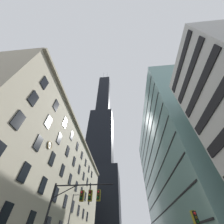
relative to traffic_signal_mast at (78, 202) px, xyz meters
name	(u,v)px	position (x,y,z in m)	size (l,w,h in m)	color
station_building	(48,184)	(-14.63, 18.63, 7.77)	(15.53, 56.75, 25.86)	#B2A88E
dark_skyscraper	(100,152)	(-13.51, 79.74, 50.37)	(29.97, 29.97, 192.73)	black
glass_office_midrise	(180,165)	(23.81, 28.25, 15.35)	(18.12, 50.99, 40.98)	gray
traffic_signal_mast	(78,202)	(0.00, 0.00, 0.00)	(6.97, 0.63, 6.88)	black
traffic_light_near_right	(197,221)	(11.17, -0.88, -1.79)	(0.40, 0.63, 3.97)	black
street_lamppost	(71,218)	(-4.49, 11.53, 0.02)	(1.95, 0.32, 8.60)	#47474C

